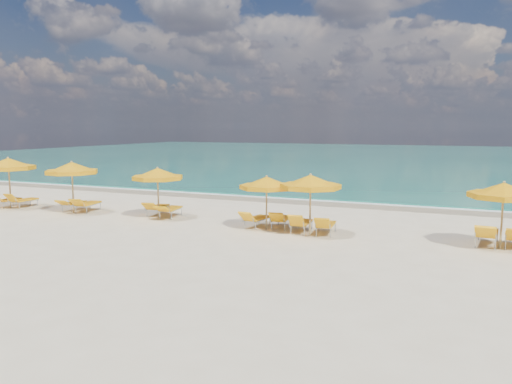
% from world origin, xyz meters
% --- Properties ---
extents(ground_plane, '(120.00, 120.00, 0.00)m').
position_xyz_m(ground_plane, '(0.00, 0.00, 0.00)').
color(ground_plane, beige).
extents(ocean, '(120.00, 80.00, 0.30)m').
position_xyz_m(ocean, '(0.00, 48.00, 0.00)').
color(ocean, '#136B59').
rests_on(ocean, ground).
extents(wet_sand_band, '(120.00, 2.60, 0.01)m').
position_xyz_m(wet_sand_band, '(0.00, 7.40, 0.00)').
color(wet_sand_band, tan).
rests_on(wet_sand_band, ground).
extents(foam_line, '(120.00, 1.20, 0.03)m').
position_xyz_m(foam_line, '(0.00, 8.20, 0.00)').
color(foam_line, white).
rests_on(foam_line, ground).
extents(whitecap_near, '(14.00, 0.36, 0.05)m').
position_xyz_m(whitecap_near, '(-6.00, 17.00, 0.00)').
color(whitecap_near, white).
rests_on(whitecap_near, ground).
extents(whitecap_far, '(18.00, 0.30, 0.05)m').
position_xyz_m(whitecap_far, '(8.00, 24.00, 0.00)').
color(whitecap_far, white).
rests_on(whitecap_far, ground).
extents(umbrella_1, '(2.57, 2.57, 2.51)m').
position_xyz_m(umbrella_1, '(-12.30, -0.40, 2.14)').
color(umbrella_1, tan).
rests_on(umbrella_1, ground).
extents(umbrella_2, '(2.89, 2.89, 2.41)m').
position_xyz_m(umbrella_2, '(-8.48, -0.22, 2.05)').
color(umbrella_2, tan).
rests_on(umbrella_2, ground).
extents(umbrella_3, '(2.35, 2.35, 2.25)m').
position_xyz_m(umbrella_3, '(-4.08, 0.19, 1.92)').
color(umbrella_3, tan).
rests_on(umbrella_3, ground).
extents(umbrella_4, '(2.76, 2.76, 2.12)m').
position_xyz_m(umbrella_4, '(1.17, -0.19, 1.80)').
color(umbrella_4, tan).
rests_on(umbrella_4, ground).
extents(umbrella_5, '(2.85, 2.85, 2.28)m').
position_xyz_m(umbrella_5, '(2.99, -0.41, 1.94)').
color(umbrella_5, tan).
rests_on(umbrella_5, ground).
extents(umbrella_6, '(2.25, 2.25, 2.24)m').
position_xyz_m(umbrella_6, '(9.36, -0.04, 1.91)').
color(umbrella_6, tan).
rests_on(umbrella_6, ground).
extents(lounger_1_left, '(0.69, 1.71, 0.73)m').
position_xyz_m(lounger_1_left, '(-12.73, -0.22, 0.20)').
color(lounger_1_left, '#A5A8AD').
rests_on(lounger_1_left, ground).
extents(lounger_1_right, '(0.60, 1.67, 0.80)m').
position_xyz_m(lounger_1_right, '(-11.86, 0.01, 0.21)').
color(lounger_1_right, '#A5A8AD').
rests_on(lounger_1_right, ground).
extents(lounger_2_left, '(0.75, 1.78, 0.64)m').
position_xyz_m(lounger_2_left, '(-8.98, 0.31, 0.20)').
color(lounger_2_left, '#A5A8AD').
rests_on(lounger_2_left, ground).
extents(lounger_2_right, '(0.93, 1.93, 0.78)m').
position_xyz_m(lounger_2_right, '(-8.03, 0.22, 0.22)').
color(lounger_2_right, '#A5A8AD').
rests_on(lounger_2_right, ground).
extents(lounger_3_left, '(0.92, 1.89, 0.75)m').
position_xyz_m(lounger_3_left, '(-4.51, 0.75, 0.22)').
color(lounger_3_left, '#A5A8AD').
rests_on(lounger_3_left, ground).
extents(lounger_3_right, '(0.89, 1.92, 0.68)m').
position_xyz_m(lounger_3_right, '(-3.70, 0.56, 0.22)').
color(lounger_3_right, '#A5A8AD').
rests_on(lounger_3_right, ground).
extents(lounger_4_left, '(0.77, 1.73, 0.77)m').
position_xyz_m(lounger_4_left, '(0.64, 0.08, 0.21)').
color(lounger_4_left, '#A5A8AD').
rests_on(lounger_4_left, ground).
extents(lounger_4_right, '(0.80, 1.78, 0.79)m').
position_xyz_m(lounger_4_right, '(1.58, 0.34, 0.21)').
color(lounger_4_right, '#A5A8AD').
rests_on(lounger_4_right, ground).
extents(lounger_5_left, '(0.68, 1.72, 0.84)m').
position_xyz_m(lounger_5_left, '(2.58, -0.15, 0.22)').
color(lounger_5_left, '#A5A8AD').
rests_on(lounger_5_left, ground).
extents(lounger_5_right, '(0.73, 1.74, 0.80)m').
position_xyz_m(lounger_5_right, '(3.53, -0.12, 0.21)').
color(lounger_5_right, '#A5A8AD').
rests_on(lounger_5_right, ground).
extents(lounger_6_left, '(0.82, 2.04, 0.89)m').
position_xyz_m(lounger_6_left, '(8.97, 0.34, 0.25)').
color(lounger_6_left, '#A5A8AD').
rests_on(lounger_6_left, ground).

